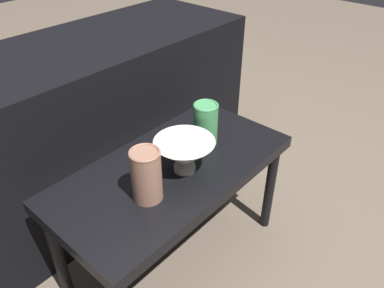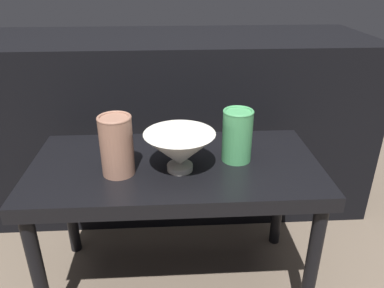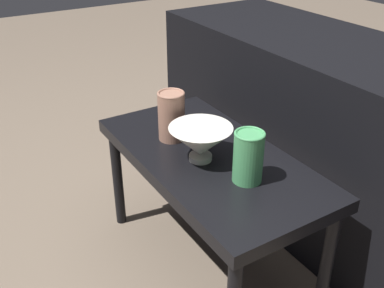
{
  "view_description": "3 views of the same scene",
  "coord_description": "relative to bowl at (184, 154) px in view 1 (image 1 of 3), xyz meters",
  "views": [
    {
      "loc": [
        -0.64,
        -0.65,
        1.14
      ],
      "look_at": [
        0.05,
        -0.04,
        0.5
      ],
      "focal_mm": 35.0,
      "sensor_mm": 36.0,
      "label": 1
    },
    {
      "loc": [
        -0.01,
        -0.89,
        0.91
      ],
      "look_at": [
        0.04,
        -0.03,
        0.49
      ],
      "focal_mm": 35.0,
      "sensor_mm": 36.0,
      "label": 2
    },
    {
      "loc": [
        0.95,
        -0.65,
        1.09
      ],
      "look_at": [
        0.0,
        -0.06,
        0.48
      ],
      "focal_mm": 42.0,
      "sensor_mm": 36.0,
      "label": 3
    }
  ],
  "objects": [
    {
      "name": "ground_plane",
      "position": [
        -0.01,
        0.04,
        -0.48
      ],
      "size": [
        8.0,
        8.0,
        0.0
      ],
      "primitive_type": "plane",
      "color": "#6B5B4C"
    },
    {
      "name": "table",
      "position": [
        -0.01,
        0.04,
        -0.11
      ],
      "size": [
        0.78,
        0.39,
        0.42
      ],
      "color": "black",
      "rests_on": "ground_plane"
    },
    {
      "name": "couch_backdrop",
      "position": [
        -0.01,
        0.56,
        -0.15
      ],
      "size": [
        1.48,
        0.5,
        0.67
      ],
      "color": "black",
      "rests_on": "ground_plane"
    },
    {
      "name": "bowl",
      "position": [
        0.0,
        0.0,
        0.0
      ],
      "size": [
        0.18,
        0.18,
        0.1
      ],
      "color": "silver",
      "rests_on": "table"
    },
    {
      "name": "vase_textured_left",
      "position": [
        -0.16,
        -0.01,
        0.02
      ],
      "size": [
        0.08,
        0.08,
        0.16
      ],
      "color": "#996B56",
      "rests_on": "table"
    },
    {
      "name": "vase_colorful_right",
      "position": [
        0.16,
        0.05,
        0.02
      ],
      "size": [
        0.08,
        0.08,
        0.14
      ],
      "color": "#47995B",
      "rests_on": "table"
    }
  ]
}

